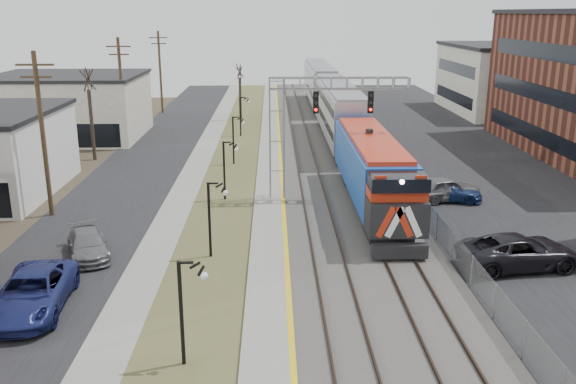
{
  "coord_description": "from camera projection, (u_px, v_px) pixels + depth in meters",
  "views": [
    {
      "loc": [
        -0.79,
        -11.2,
        12.09
      ],
      "look_at": [
        0.05,
        20.97,
        2.6
      ],
      "focal_mm": 38.0,
      "sensor_mm": 36.0,
      "label": 1
    }
  ],
  "objects": [
    {
      "name": "track_near",
      "position": [
        308.0,
        170.0,
        47.71
      ],
      "size": [
        1.58,
        120.0,
        0.15
      ],
      "color": "#2D2119",
      "rests_on": "ballast_bed"
    },
    {
      "name": "car_street_b",
      "position": [
        88.0,
        245.0,
        31.21
      ],
      "size": [
        3.35,
        4.82,
        1.3
      ],
      "primitive_type": "imported",
      "rotation": [
        0.0,
        0.0,
        0.38
      ],
      "color": "slate",
      "rests_on": "ground"
    },
    {
      "name": "platform",
      "position": [
        270.0,
        172.0,
        47.67
      ],
      "size": [
        2.0,
        120.0,
        0.24
      ],
      "primitive_type": "cube",
      "color": "gray",
      "rests_on": "ground"
    },
    {
      "name": "parking_lot",
      "position": [
        485.0,
        172.0,
        48.13
      ],
      "size": [
        16.0,
        120.0,
        0.04
      ],
      "primitive_type": "cube",
      "color": "black",
      "rests_on": "ground"
    },
    {
      "name": "utility_poles",
      "position": [
        43.0,
        136.0,
        36.37
      ],
      "size": [
        0.28,
        80.28,
        10.0
      ],
      "color": "#4C3823",
      "rests_on": "ground"
    },
    {
      "name": "car_street_a",
      "position": [
        32.0,
        293.0,
        25.47
      ],
      "size": [
        3.14,
        6.09,
        1.64
      ],
      "primitive_type": "imported",
      "rotation": [
        0.0,
        0.0,
        0.07
      ],
      "color": "navy",
      "rests_on": "ground"
    },
    {
      "name": "track_far",
      "position": [
        353.0,
        169.0,
        47.79
      ],
      "size": [
        1.58,
        120.0,
        0.15
      ],
      "color": "#2D2119",
      "rests_on": "ballast_bed"
    },
    {
      "name": "bare_trees",
      "position": [
        129.0,
        131.0,
        50.4
      ],
      "size": [
        12.3,
        42.3,
        5.95
      ],
      "color": "#382D23",
      "rests_on": "ground"
    },
    {
      "name": "signal_gantry",
      "position": [
        303.0,
        117.0,
        39.46
      ],
      "size": [
        9.0,
        1.07,
        8.15
      ],
      "color": "gray",
      "rests_on": "ground"
    },
    {
      "name": "car_lot_c",
      "position": [
        519.0,
        252.0,
        29.8
      ],
      "size": [
        6.26,
        3.54,
        1.65
      ],
      "primitive_type": "imported",
      "rotation": [
        0.0,
        0.0,
        1.71
      ],
      "color": "black",
      "rests_on": "ground"
    },
    {
      "name": "ballast_bed",
      "position": [
        334.0,
        172.0,
        47.8
      ],
      "size": [
        8.0,
        120.0,
        0.2
      ],
      "primitive_type": "cube",
      "color": "#595651",
      "rests_on": "ground"
    },
    {
      "name": "fence",
      "position": [
        387.0,
        163.0,
        47.71
      ],
      "size": [
        0.04,
        120.0,
        1.6
      ],
      "primitive_type": "cube",
      "color": "gray",
      "rests_on": "ground"
    },
    {
      "name": "car_lot_d",
      "position": [
        447.0,
        192.0,
        40.52
      ],
      "size": [
        4.84,
        2.93,
        1.31
      ],
      "primitive_type": "imported",
      "rotation": [
        0.0,
        0.0,
        1.31
      ],
      "color": "navy",
      "rests_on": "ground"
    },
    {
      "name": "street_west",
      "position": [
        135.0,
        174.0,
        47.44
      ],
      "size": [
        7.0,
        120.0,
        0.04
      ],
      "primitive_type": "cube",
      "color": "black",
      "rests_on": "ground"
    },
    {
      "name": "grass_median",
      "position": [
        232.0,
        173.0,
        47.62
      ],
      "size": [
        4.0,
        120.0,
        0.06
      ],
      "primitive_type": "cube",
      "color": "#4E522C",
      "rests_on": "ground"
    },
    {
      "name": "train",
      "position": [
        335.0,
        108.0,
        61.21
      ],
      "size": [
        3.0,
        63.05,
        5.33
      ],
      "color": "#154AAE",
      "rests_on": "ground"
    },
    {
      "name": "car_lot_e",
      "position": [
        446.0,
        189.0,
        40.51
      ],
      "size": [
        5.11,
        3.23,
        1.62
      ],
      "primitive_type": "imported",
      "rotation": [
        0.0,
        0.0,
        1.87
      ],
      "color": "slate",
      "rests_on": "ground"
    },
    {
      "name": "platform_edge",
      "position": [
        281.0,
        170.0,
        47.66
      ],
      "size": [
        0.24,
        120.0,
        0.01
      ],
      "primitive_type": "cube",
      "color": "gold",
      "rests_on": "platform"
    },
    {
      "name": "lampposts",
      "position": [
        210.0,
        219.0,
        31.04
      ],
      "size": [
        0.14,
        62.14,
        4.0
      ],
      "color": "black",
      "rests_on": "ground"
    },
    {
      "name": "sidewalk",
      "position": [
        193.0,
        173.0,
        47.55
      ],
      "size": [
        2.0,
        120.0,
        0.08
      ],
      "primitive_type": "cube",
      "color": "gray",
      "rests_on": "ground"
    }
  ]
}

